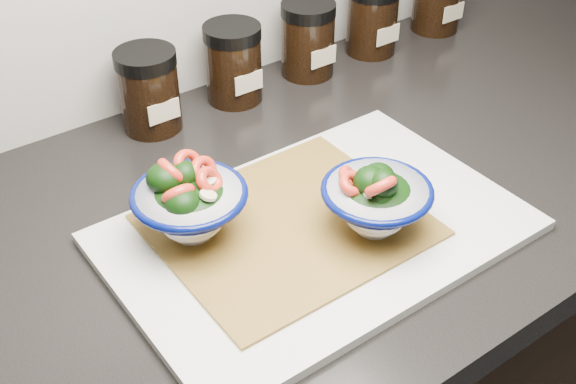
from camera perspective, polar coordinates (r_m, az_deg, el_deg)
countertop at (r=0.94m, az=6.61°, el=1.44°), size 3.50×0.60×0.04m
cutting_board at (r=0.81m, az=2.24°, el=-3.13°), size 0.45×0.30×0.01m
bamboo_mat at (r=0.80m, az=0.00°, el=-2.61°), size 0.28×0.24×0.00m
bowl_left at (r=0.77m, az=-7.81°, el=-0.91°), size 0.13×0.13×0.10m
bowl_right at (r=0.78m, az=6.96°, el=-0.64°), size 0.12×0.12×0.10m
spice_jar_a at (r=0.98m, az=-10.92°, el=7.88°), size 0.08×0.08×0.11m
spice_jar_b at (r=1.04m, az=-4.34°, el=10.11°), size 0.08×0.08×0.11m
spice_jar_c at (r=1.11m, az=1.58°, el=11.98°), size 0.08×0.08×0.11m
spice_jar_d at (r=1.18m, az=6.68°, el=13.47°), size 0.08×0.08×0.11m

